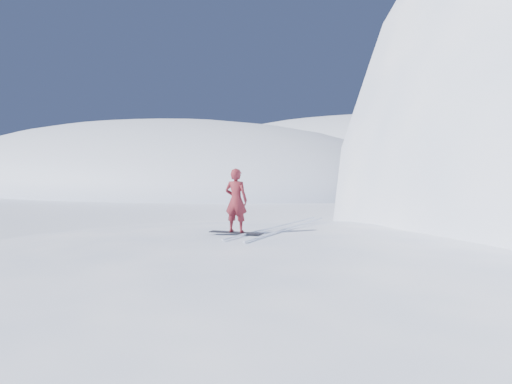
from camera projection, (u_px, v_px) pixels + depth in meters
ground at (265, 378)px, 9.13m from camera, size 400.00×400.00×0.00m
near_ridge at (366, 341)px, 11.07m from camera, size 36.00×28.00×4.80m
far_ridge_a at (140, 188)px, 97.71m from camera, size 120.00×70.00×28.00m
far_ridge_c at (359, 184)px, 122.74m from camera, size 140.00×90.00×36.00m
wind_bumps at (292, 339)px, 11.20m from camera, size 16.00×14.40×1.00m
snowboard at (236, 233)px, 12.67m from camera, size 1.57×0.64×0.03m
snowboarder at (236, 200)px, 12.62m from camera, size 0.73×0.56×1.77m
vapor_plume at (80, 195)px, 72.13m from camera, size 9.76×7.80×6.83m
board_tracks at (283, 227)px, 13.90m from camera, size 1.13×5.99×0.04m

